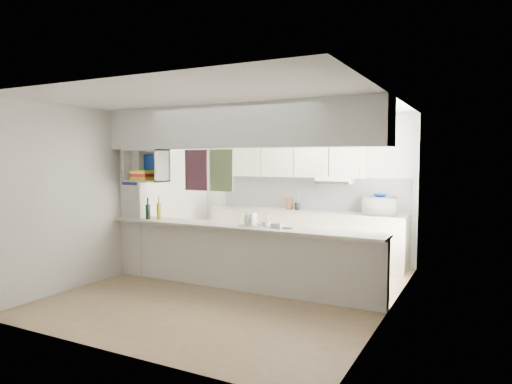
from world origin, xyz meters
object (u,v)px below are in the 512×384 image
Objects in this scene: bowl at (380,195)px; dish_rack at (253,220)px; wine_bottles at (154,211)px; microwave at (379,206)px.

bowl is 0.63× the size of dish_rack.
bowl is 3.70m from wine_bottles.
bowl reaches higher than wine_bottles.
wine_bottles reaches higher than microwave.
dish_rack is (-1.29, -2.07, -0.07)m from microwave.
bowl is 2.46m from dish_rack.
bowl reaches higher than microwave.
bowl is at bearing 58.58° from dish_rack.
wine_bottles is at bearing -144.64° from bowl.
microwave is 3.68m from wine_bottles.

